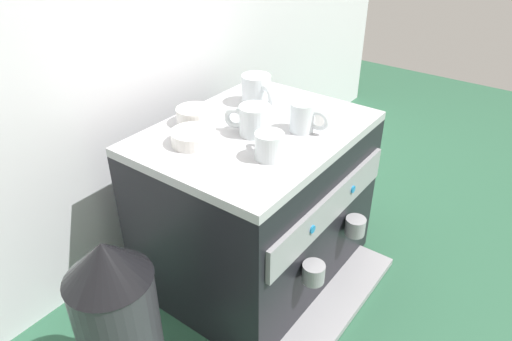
{
  "coord_description": "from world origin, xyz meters",
  "views": [
    {
      "loc": [
        -0.88,
        -0.65,
        1.01
      ],
      "look_at": [
        0.0,
        0.0,
        0.34
      ],
      "focal_mm": 33.15,
      "sensor_mm": 36.0,
      "label": 1
    }
  ],
  "objects": [
    {
      "name": "tiled_backsplash_wall",
      "position": [
        0.0,
        0.36,
        0.51
      ],
      "size": [
        2.8,
        0.03,
        1.01
      ],
      "primitive_type": "cube",
      "color": "silver",
      "rests_on": "ground_plane"
    },
    {
      "name": "ceramic_cup_0",
      "position": [
        -0.03,
        -0.01,
        0.51
      ],
      "size": [
        0.08,
        0.12,
        0.07
      ],
      "color": "silver",
      "rests_on": "espresso_machine"
    },
    {
      "name": "ceramic_bowl_2",
      "position": [
        -0.07,
        0.15,
        0.49
      ],
      "size": [
        0.09,
        0.09,
        0.04
      ],
      "color": "white",
      "rests_on": "espresso_machine"
    },
    {
      "name": "ceramic_cup_1",
      "position": [
        0.13,
        0.09,
        0.51
      ],
      "size": [
        0.08,
        0.12,
        0.08
      ],
      "color": "silver",
      "rests_on": "espresso_machine"
    },
    {
      "name": "ceramic_cup_3",
      "position": [
        -0.1,
        -0.11,
        0.5
      ],
      "size": [
        0.08,
        0.09,
        0.06
      ],
      "color": "silver",
      "rests_on": "espresso_machine"
    },
    {
      "name": "ground_plane",
      "position": [
        0.0,
        0.0,
        0.0
      ],
      "size": [
        4.0,
        4.0,
        0.0
      ],
      "primitive_type": "plane",
      "color": "#28563D"
    },
    {
      "name": "ceramic_bowl_0",
      "position": [
        -0.15,
        0.07,
        0.48
      ],
      "size": [
        0.11,
        0.11,
        0.03
      ],
      "color": "white",
      "rests_on": "espresso_machine"
    },
    {
      "name": "coffee_grinder",
      "position": [
        -0.5,
        -0.0,
        0.21
      ],
      "size": [
        0.18,
        0.18,
        0.43
      ],
      "color": "#333338",
      "rests_on": "ground_plane"
    },
    {
      "name": "ceramic_bowl_1",
      "position": [
        0.15,
        -0.1,
        0.49
      ],
      "size": [
        0.1,
        0.1,
        0.03
      ],
      "color": "white",
      "rests_on": "espresso_machine"
    },
    {
      "name": "espresso_machine",
      "position": [
        0.0,
        -0.0,
        0.23
      ],
      "size": [
        0.59,
        0.56,
        0.47
      ],
      "color": "black",
      "rests_on": "ground_plane"
    },
    {
      "name": "ceramic_cup_2",
      "position": [
        0.06,
        -0.1,
        0.51
      ],
      "size": [
        0.06,
        0.1,
        0.08
      ],
      "color": "silver",
      "rests_on": "espresso_machine"
    },
    {
      "name": "milk_pitcher",
      "position": [
        0.41,
        -0.04,
        0.07
      ],
      "size": [
        0.1,
        0.1,
        0.15
      ],
      "primitive_type": "cylinder",
      "color": "#B7B7BC",
      "rests_on": "ground_plane"
    }
  ]
}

